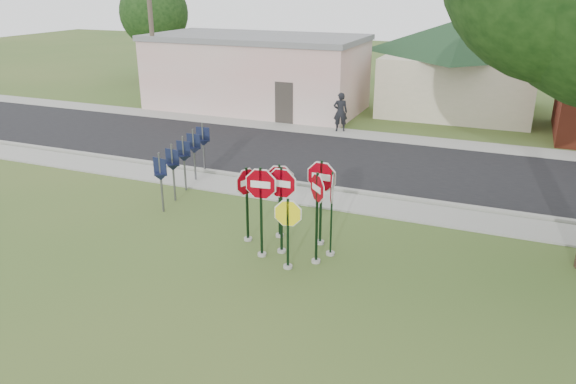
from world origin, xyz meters
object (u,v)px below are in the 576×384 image
at_px(stop_sign_yellow, 288,226).
at_px(stop_sign_left, 261,199).
at_px(stop_sign_center, 281,197).
at_px(pedestrian, 340,112).
at_px(utility_pole_near, 151,21).

xyz_separation_m(stop_sign_yellow, stop_sign_left, (-0.93, 0.38, 0.49)).
bearing_deg(stop_sign_yellow, stop_sign_center, 123.14).
relative_size(stop_sign_center, stop_sign_yellow, 1.27).
bearing_deg(pedestrian, stop_sign_yellow, 80.53).
bearing_deg(stop_sign_left, stop_sign_center, 44.21).
bearing_deg(stop_sign_center, pedestrian, 100.67).
bearing_deg(stop_sign_left, pedestrian, 98.67).
bearing_deg(utility_pole_near, pedestrian, -3.39).
distance_m(stop_sign_center, utility_pole_near, 19.81).
height_order(stop_sign_center, pedestrian, stop_sign_center).
bearing_deg(pedestrian, stop_sign_left, 77.10).
height_order(stop_sign_left, pedestrian, stop_sign_left).
height_order(stop_sign_center, utility_pole_near, utility_pole_near).
height_order(stop_sign_left, utility_pole_near, utility_pole_near).
xyz_separation_m(stop_sign_center, stop_sign_left, (-0.41, -0.40, 0.05)).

